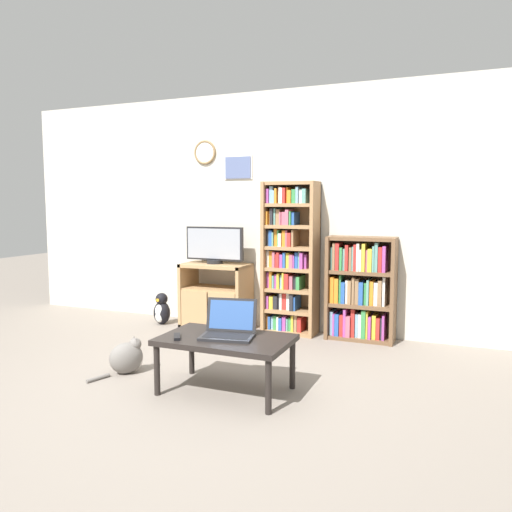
{
  "coord_description": "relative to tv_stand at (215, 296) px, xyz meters",
  "views": [
    {
      "loc": [
        1.81,
        -2.94,
        1.38
      ],
      "look_at": [
        0.09,
        1.22,
        0.91
      ],
      "focal_mm": 35.0,
      "sensor_mm": 36.0,
      "label": 1
    }
  ],
  "objects": [
    {
      "name": "ground_plane",
      "position": [
        0.71,
        -1.96,
        -0.36
      ],
      "size": [
        18.0,
        18.0,
        0.0
      ],
      "primitive_type": "plane",
      "color": "gray"
    },
    {
      "name": "wall_back",
      "position": [
        0.71,
        0.28,
        0.95
      ],
      "size": [
        6.8,
        0.09,
        2.6
      ],
      "color": "beige",
      "rests_on": "ground_plane"
    },
    {
      "name": "penguin_figurine",
      "position": [
        -0.64,
        -0.12,
        -0.19
      ],
      "size": [
        0.2,
        0.18,
        0.36
      ],
      "color": "black",
      "rests_on": "ground_plane"
    },
    {
      "name": "bookshelf_tall",
      "position": [
        0.83,
        0.1,
        0.45
      ],
      "size": [
        0.57,
        0.3,
        1.61
      ],
      "color": "#9E754C",
      "rests_on": "ground_plane"
    },
    {
      "name": "tv_stand",
      "position": [
        0.0,
        0.0,
        0.0
      ],
      "size": [
        0.74,
        0.43,
        0.72
      ],
      "color": "tan",
      "rests_on": "ground_plane"
    },
    {
      "name": "laptop",
      "position": [
        0.97,
        -1.67,
        0.12
      ],
      "size": [
        0.43,
        0.35,
        0.27
      ],
      "rotation": [
        0.0,
        0.0,
        0.19
      ],
      "color": "#232326",
      "rests_on": "coffee_table"
    },
    {
      "name": "remote_near_laptop",
      "position": [
        0.64,
        -1.86,
        0.06
      ],
      "size": [
        0.12,
        0.16,
        0.02
      ],
      "rotation": [
        0.0,
        0.0,
        0.55
      ],
      "color": "black",
      "rests_on": "coffee_table"
    },
    {
      "name": "coffee_table",
      "position": [
        0.96,
        -1.7,
        0.01
      ],
      "size": [
        0.95,
        0.58,
        0.41
      ],
      "color": "black",
      "rests_on": "ground_plane"
    },
    {
      "name": "cat",
      "position": [
        0.04,
        -1.65,
        -0.22
      ],
      "size": [
        0.32,
        0.48,
        0.3
      ],
      "rotation": [
        0.0,
        0.0,
        -0.69
      ],
      "color": "slate",
      "rests_on": "ground_plane"
    },
    {
      "name": "television",
      "position": [
        -0.02,
        0.03,
        0.57
      ],
      "size": [
        0.68,
        0.18,
        0.41
      ],
      "color": "black",
      "rests_on": "tv_stand"
    },
    {
      "name": "bookshelf_short",
      "position": [
        1.59,
        0.11,
        0.16
      ],
      "size": [
        0.68,
        0.29,
        1.05
      ],
      "color": "brown",
      "rests_on": "ground_plane"
    }
  ]
}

